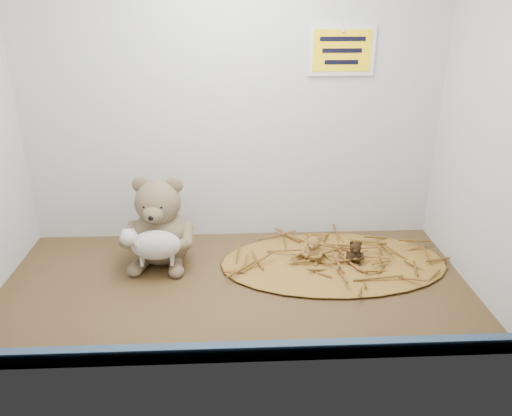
{
  "coord_description": "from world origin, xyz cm",
  "views": [
    {
      "loc": [
        0.06,
        -110.96,
        68.33
      ],
      "look_at": [
        5.45,
        4.08,
        19.57
      ],
      "focal_mm": 35.0,
      "sensor_mm": 36.0,
      "label": 1
    }
  ],
  "objects_px": {
    "main_teddy": "(160,220)",
    "mini_teddy_brown": "(355,251)",
    "mini_teddy_tan": "(314,247)",
    "toy_lamb": "(156,245)"
  },
  "relations": [
    {
      "from": "main_teddy",
      "to": "toy_lamb",
      "type": "bearing_deg",
      "value": -84.03
    },
    {
      "from": "main_teddy",
      "to": "toy_lamb",
      "type": "relative_size",
      "value": 1.48
    },
    {
      "from": "toy_lamb",
      "to": "mini_teddy_tan",
      "type": "bearing_deg",
      "value": 7.17
    },
    {
      "from": "mini_teddy_tan",
      "to": "mini_teddy_brown",
      "type": "distance_m",
      "value": 0.11
    },
    {
      "from": "main_teddy",
      "to": "mini_teddy_brown",
      "type": "bearing_deg",
      "value": 0.56
    },
    {
      "from": "main_teddy",
      "to": "mini_teddy_tan",
      "type": "relative_size",
      "value": 3.25
    },
    {
      "from": "main_teddy",
      "to": "mini_teddy_brown",
      "type": "height_order",
      "value": "main_teddy"
    },
    {
      "from": "toy_lamb",
      "to": "mini_teddy_brown",
      "type": "distance_m",
      "value": 0.54
    },
    {
      "from": "toy_lamb",
      "to": "mini_teddy_brown",
      "type": "relative_size",
      "value": 2.68
    },
    {
      "from": "main_teddy",
      "to": "mini_teddy_brown",
      "type": "distance_m",
      "value": 0.54
    }
  ]
}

